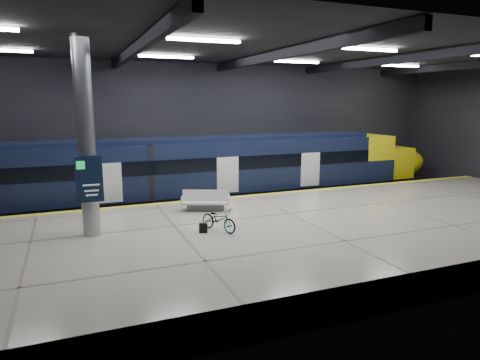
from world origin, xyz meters
TOP-DOWN VIEW (x-y plane):
  - ground at (0.00, 0.00)m, footprint 30.00×30.00m
  - room_shell at (-0.00, 0.00)m, footprint 30.10×16.10m
  - platform at (0.00, -2.50)m, footprint 30.00×11.00m
  - safety_strip at (0.00, 2.75)m, footprint 30.00×0.40m
  - rails at (0.00, 5.50)m, footprint 30.00×1.52m
  - train at (-2.12, 5.50)m, footprint 29.40×2.84m
  - bench at (-3.17, 0.79)m, footprint 2.23×1.58m
  - bicycle at (-3.62, -2.26)m, footprint 1.27×1.74m
  - pannier_bag at (-4.22, -2.26)m, footprint 0.34×0.27m
  - info_column at (-8.00, -1.03)m, footprint 0.90×0.78m

SIDE VIEW (x-z plane):
  - ground at x=0.00m, z-range 0.00..0.00m
  - rails at x=0.00m, z-range 0.00..0.16m
  - platform at x=0.00m, z-range 0.00..1.10m
  - safety_strip at x=0.00m, z-range 1.10..1.11m
  - pannier_bag at x=-4.22m, z-range 1.10..1.45m
  - bench at x=-3.17m, z-range 0.96..1.88m
  - bicycle at x=-3.62m, z-range 1.10..1.97m
  - train at x=-2.12m, z-range 0.16..3.95m
  - info_column at x=-8.00m, z-range 1.01..7.91m
  - room_shell at x=0.00m, z-range 1.69..9.74m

